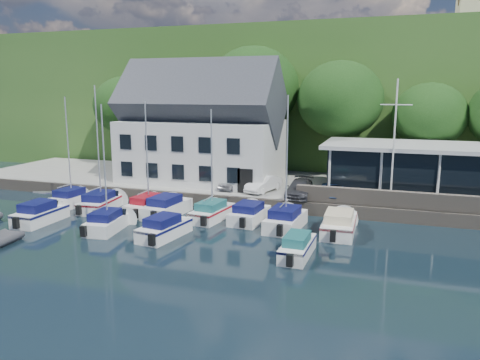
{
  "coord_description": "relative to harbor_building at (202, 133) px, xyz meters",
  "views": [
    {
      "loc": [
        9.94,
        -22.94,
        9.35
      ],
      "look_at": [
        -0.77,
        9.0,
        2.77
      ],
      "focal_mm": 35.0,
      "sensor_mm": 36.0,
      "label": 1
    }
  ],
  "objects": [
    {
      "name": "tree_0",
      "position": [
        -11.5,
        5.91,
        0.52
      ],
      "size": [
        7.12,
        7.12,
        9.74
      ],
      "primitive_type": null,
      "color": "black",
      "rests_on": "quay"
    },
    {
      "name": "boat_r1_4",
      "position": [
        4.57,
        -8.9,
        -1.05
      ],
      "size": [
        2.62,
        6.21,
        8.6
      ],
      "primitive_type": null,
      "rotation": [
        0.0,
        0.0,
        -0.12
      ],
      "color": "white",
      "rests_on": "ground"
    },
    {
      "name": "tree_1",
      "position": [
        -6.18,
        4.88,
        1.26
      ],
      "size": [
        8.21,
        8.21,
        11.23
      ],
      "primitive_type": null,
      "color": "black",
      "rests_on": "quay"
    },
    {
      "name": "field_patch",
      "position": [
        15.0,
        53.5,
        10.8
      ],
      "size": [
        50.0,
        30.0,
        0.3
      ],
      "primitive_type": "cube",
      "color": "#606934",
      "rests_on": "hillside"
    },
    {
      "name": "boat_r1_7",
      "position": [
        13.72,
        -9.23,
        -4.6
      ],
      "size": [
        2.37,
        6.9,
        1.5
      ],
      "primitive_type": null,
      "rotation": [
        0.0,
        0.0,
        0.03
      ],
      "color": "white",
      "rests_on": "ground"
    },
    {
      "name": "tree_2",
      "position": [
        3.04,
        6.25,
        1.94
      ],
      "size": [
        9.2,
        9.2,
        12.57
      ],
      "primitive_type": null,
      "color": "black",
      "rests_on": "quay"
    },
    {
      "name": "boat_r1_1",
      "position": [
        -4.74,
        -9.09,
        -0.88
      ],
      "size": [
        2.84,
        6.57,
        8.93
      ],
      "primitive_type": null,
      "rotation": [
        0.0,
        0.0,
        0.11
      ],
      "color": "white",
      "rests_on": "ground"
    },
    {
      "name": "harbor_building",
      "position": [
        0.0,
        0.0,
        0.0
      ],
      "size": [
        14.4,
        8.2,
        8.7
      ],
      "primitive_type": null,
      "color": "silver",
      "rests_on": "quay"
    },
    {
      "name": "tree_3",
      "position": [
        11.7,
        5.68,
        1.14
      ],
      "size": [
        8.04,
        8.04,
        10.98
      ],
      "primitive_type": null,
      "color": "black",
      "rests_on": "quay"
    },
    {
      "name": "boat_r1_0",
      "position": [
        -7.8,
        -8.73,
        -0.9
      ],
      "size": [
        2.36,
        5.86,
        8.9
      ],
      "primitive_type": null,
      "rotation": [
        0.0,
        0.0,
        -0.07
      ],
      "color": "white",
      "rests_on": "ground"
    },
    {
      "name": "car_blue",
      "position": [
        12.66,
        -3.38,
        -3.74
      ],
      "size": [
        2.17,
        3.76,
        1.21
      ],
      "primitive_type": "imported",
      "rotation": [
        0.0,
        0.0,
        0.23
      ],
      "color": "#2C4B87",
      "rests_on": "quay"
    },
    {
      "name": "quay",
      "position": [
        7.0,
        1.0,
        -4.85
      ],
      "size": [
        60.0,
        13.0,
        1.0
      ],
      "primitive_type": "cube",
      "color": "gray",
      "rests_on": "ground"
    },
    {
      "name": "tree_4",
      "position": [
        19.63,
        5.77,
        0.12
      ],
      "size": [
        6.54,
        6.54,
        8.93
      ],
      "primitive_type": null,
      "color": "black",
      "rests_on": "quay"
    },
    {
      "name": "car_silver",
      "position": [
        3.87,
        -2.76,
        -3.77
      ],
      "size": [
        1.64,
        3.52,
        1.16
      ],
      "primitive_type": "imported",
      "rotation": [
        0.0,
        0.0,
        -0.08
      ],
      "color": "#A7A7AC",
      "rests_on": "quay"
    },
    {
      "name": "boat_r2_0",
      "position": [
        -6.69,
        -13.55,
        -4.56
      ],
      "size": [
        2.08,
        5.91,
        1.57
      ],
      "primitive_type": null,
      "rotation": [
        0.0,
        0.0,
        0.01
      ],
      "color": "white",
      "rests_on": "ground"
    },
    {
      "name": "hillside",
      "position": [
        7.0,
        45.5,
        2.65
      ],
      "size": [
        160.0,
        75.0,
        16.0
      ],
      "primitive_type": "cube",
      "color": "#2F5821",
      "rests_on": "ground"
    },
    {
      "name": "car_white",
      "position": [
        6.77,
        -3.0,
        -3.7
      ],
      "size": [
        2.42,
        4.17,
        1.3
      ],
      "primitive_type": "imported",
      "rotation": [
        0.0,
        0.0,
        -0.28
      ],
      "color": "silver",
      "rests_on": "quay"
    },
    {
      "name": "boat_r1_3",
      "position": [
        0.9,
        -8.93,
        -4.58
      ],
      "size": [
        2.76,
        6.58,
        1.54
      ],
      "primitive_type": null,
      "rotation": [
        0.0,
        0.0,
        -0.1
      ],
      "color": "white",
      "rests_on": "ground"
    },
    {
      "name": "boat_r2_2",
      "position": [
        3.22,
        -13.76,
        -4.61
      ],
      "size": [
        2.7,
        6.05,
        1.47
      ],
      "primitive_type": null,
      "rotation": [
        0.0,
        0.0,
        -0.14
      ],
      "color": "white",
      "rests_on": "ground"
    },
    {
      "name": "boat_r2_1",
      "position": [
        -1.12,
        -13.59,
        -1.09
      ],
      "size": [
        2.73,
        5.96,
        8.53
      ],
      "primitive_type": null,
      "rotation": [
        0.0,
        0.0,
        0.14
      ],
      "color": "white",
      "rests_on": "ground"
    },
    {
      "name": "boat_r2_4",
      "position": [
        12.0,
        -14.43,
        -4.67
      ],
      "size": [
        1.67,
        5.68,
        1.36
      ],
      "primitive_type": null,
      "rotation": [
        0.0,
        0.0,
        -0.02
      ],
      "color": "white",
      "rests_on": "ground"
    },
    {
      "name": "seawall",
      "position": [
        19.0,
        -5.1,
        -3.75
      ],
      "size": [
        18.0,
        0.5,
        1.2
      ],
      "primitive_type": "cube",
      "color": "#6B6156",
      "rests_on": "quay"
    },
    {
      "name": "club_pavilion",
      "position": [
        18.0,
        -0.5,
        -2.3
      ],
      "size": [
        13.2,
        7.2,
        4.1
      ],
      "primitive_type": null,
      "color": "black",
      "rests_on": "quay"
    },
    {
      "name": "quay_face",
      "position": [
        7.0,
        -5.5,
        -4.85
      ],
      "size": [
        60.0,
        0.3,
        1.0
      ],
      "primitive_type": "cube",
      "color": "#6B6156",
      "rests_on": "ground"
    },
    {
      "name": "boat_r1_6",
      "position": [
        10.16,
        -9.46,
        -0.64
      ],
      "size": [
        2.61,
        6.26,
        9.42
      ],
      "primitive_type": null,
      "rotation": [
        0.0,
        0.0,
        -0.07
      ],
      "color": "white",
      "rests_on": "ground"
    },
    {
      "name": "boat_r1_2",
      "position": [
        -0.83,
        -8.56,
        -1.1
      ],
      "size": [
        2.6,
        6.47,
        8.49
      ],
      "primitive_type": null,
      "rotation": [
        0.0,
        0.0,
        -0.12
      ],
      "color": "white",
      "rests_on": "ground"
    },
    {
      "name": "car_dgrey",
      "position": [
        9.96,
        -3.84,
        -3.7
      ],
      "size": [
        1.96,
        4.54,
        1.3
      ],
      "primitive_type": "imported",
      "rotation": [
        0.0,
        0.0,
        0.03
      ],
      "color": "#333438",
      "rests_on": "quay"
    },
    {
      "name": "boat_r1_5",
      "position": [
        7.32,
        -8.64,
        -4.63
      ],
      "size": [
        2.57,
        5.68,
        1.43
      ],
      "primitive_type": null,
      "rotation": [
        0.0,
        0.0,
        -0.08
      ],
      "color": "white",
      "rests_on": "ground"
    },
    {
      "name": "ground",
      "position": [
        7.0,
        -16.5,
        -5.35
      ],
      "size": [
        180.0,
        180.0,
        0.0
      ],
      "primitive_type": "plane",
      "color": "black",
      "rests_on": "ground"
    },
    {
      "name": "gangway",
      "position": [
        -9.5,
        -7.5,
        -5.35
      ],
      "size": [
        1.2,
        6.0,
        1.4
      ],
      "primitive_type": null,
      "color": "silver",
      "rests_on": "ground"
    },
    {
      "name": "flagpole",
      "position": [
        16.8,
        -4.22,
        0.18
      ],
      "size": [
        2.17,
        0.2,
        9.06
      ],
      "primitive_type": null,
      "color": "silver",
      "rests_on": "quay"
    }
  ]
}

